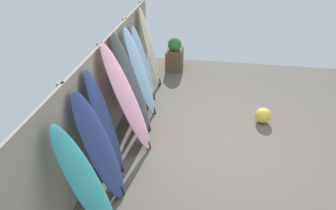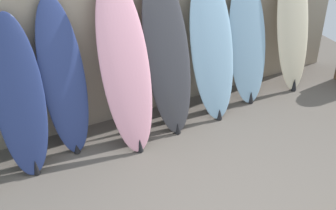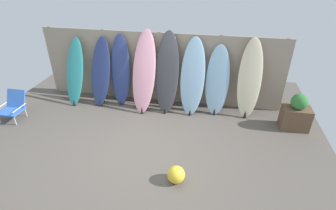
{
  "view_description": "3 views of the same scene",
  "coord_description": "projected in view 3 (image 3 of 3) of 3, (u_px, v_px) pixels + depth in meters",
  "views": [
    {
      "loc": [
        -4.77,
        0.14,
        3.6
      ],
      "look_at": [
        -0.43,
        0.86,
        1.0
      ],
      "focal_mm": 35.0,
      "sensor_mm": 36.0,
      "label": 1
    },
    {
      "loc": [
        -1.92,
        -2.69,
        3.37
      ],
      "look_at": [
        -0.2,
        0.68,
        0.92
      ],
      "focal_mm": 50.0,
      "sensor_mm": 36.0,
      "label": 2
    },
    {
      "loc": [
        1.37,
        -4.04,
        3.36
      ],
      "look_at": [
        0.5,
        0.5,
        0.72
      ],
      "focal_mm": 28.0,
      "sensor_mm": 36.0,
      "label": 3
    }
  ],
  "objects": [
    {
      "name": "ground",
      "position": [
        139.0,
        146.0,
        5.34
      ],
      "size": [
        7.68,
        7.68,
        0.0
      ],
      "primitive_type": "plane",
      "color": "#5B544C"
    },
    {
      "name": "surfboard_cream_7",
      "position": [
        250.0,
        80.0,
        5.98
      ],
      "size": [
        0.53,
        0.5,
        1.84
      ],
      "color": "beige",
      "rests_on": "ground"
    },
    {
      "name": "fence_back",
      "position": [
        160.0,
        68.0,
        6.61
      ],
      "size": [
        6.08,
        0.11,
        1.8
      ],
      "color": "gray",
      "rests_on": "ground"
    },
    {
      "name": "surfboard_navy_2",
      "position": [
        121.0,
        71.0,
        6.52
      ],
      "size": [
        0.5,
        0.46,
        1.76
      ],
      "color": "navy",
      "rests_on": "ground"
    },
    {
      "name": "surfboard_teal_0",
      "position": [
        75.0,
        73.0,
        6.61
      ],
      "size": [
        0.5,
        0.71,
        1.63
      ],
      "color": "teal",
      "rests_on": "ground"
    },
    {
      "name": "surfboard_skyblue_6",
      "position": [
        217.0,
        81.0,
        6.14
      ],
      "size": [
        0.56,
        0.47,
        1.64
      ],
      "color": "#8CB7D6",
      "rests_on": "ground"
    },
    {
      "name": "beach_chair",
      "position": [
        13.0,
        105.0,
        6.12
      ],
      "size": [
        0.5,
        0.57,
        0.64
      ],
      "rotation": [
        0.0,
        0.0,
        -0.06
      ],
      "color": "silver",
      "rests_on": "ground"
    },
    {
      "name": "surfboard_navy_1",
      "position": [
        101.0,
        73.0,
        6.56
      ],
      "size": [
        0.59,
        0.67,
        1.67
      ],
      "color": "navy",
      "rests_on": "ground"
    },
    {
      "name": "surfboard_charcoal_4",
      "position": [
        167.0,
        73.0,
        6.2
      ],
      "size": [
        0.56,
        0.66,
        1.9
      ],
      "color": "#38383D",
      "rests_on": "ground"
    },
    {
      "name": "planter_box",
      "position": [
        296.0,
        114.0,
        5.73
      ],
      "size": [
        0.59,
        0.41,
        0.84
      ],
      "color": "brown",
      "rests_on": "ground"
    },
    {
      "name": "surfboard_pink_3",
      "position": [
        144.0,
        72.0,
        6.24
      ],
      "size": [
        0.6,
        0.81,
        1.92
      ],
      "color": "pink",
      "rests_on": "ground"
    },
    {
      "name": "surfboard_skyblue_5",
      "position": [
        193.0,
        77.0,
        6.13
      ],
      "size": [
        0.59,
        0.63,
        1.8
      ],
      "color": "#8CB7D6",
      "rests_on": "ground"
    },
    {
      "name": "beach_ball",
      "position": [
        176.0,
        175.0,
        4.42
      ],
      "size": [
        0.3,
        0.3,
        0.3
      ],
      "primitive_type": "sphere",
      "color": "yellow",
      "rests_on": "ground"
    }
  ]
}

